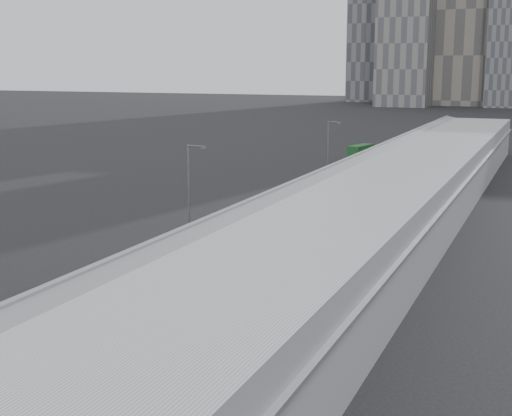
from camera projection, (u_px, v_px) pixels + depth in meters
The scene contains 16 objects.
sidewalk at pixel (346, 237), 71.29m from camera, with size 10.00×170.00×0.12m, color gray.
lane_line at pixel (250, 229), 75.32m from camera, with size 0.12×160.00×0.02m, color gold.
depot at pixel (387, 206), 69.09m from camera, with size 12.45×160.40×7.20m.
bus_1 at pixel (78, 328), 42.25m from camera, with size 3.60×12.97×3.74m.
bus_2 at pixel (195, 267), 54.83m from camera, with size 2.96×13.35×3.89m.
bus_3 at pixel (264, 229), 67.82m from camera, with size 3.54×13.62×3.94m.
bus_4 at pixel (297, 207), 78.96m from camera, with size 3.04×12.99×3.77m.
bus_5 at pixel (344, 184), 93.29m from camera, with size 4.06×14.13×4.07m.
bus_6 at pixel (372, 170), 106.41m from camera, with size 3.66×13.68×3.95m.
tree_1 at pixel (235, 244), 54.67m from camera, with size 2.64×2.64×4.77m.
tree_2 at pixel (328, 198), 74.41m from camera, with size 1.35×1.35×4.09m.
tree_3 at pixel (374, 172), 95.08m from camera, with size 2.46×2.46×4.22m.
street_lamp_near at pixel (190, 186), 69.50m from camera, with size 2.04×0.22×9.44m.
street_lamp_far at pixel (329, 144), 110.61m from camera, with size 2.04×0.22×8.58m.
shipping_container at pixel (361, 153), 130.35m from camera, with size 2.20×6.54×2.79m, color #14431A.
suv at pixel (385, 146), 146.20m from camera, with size 2.71×5.88×1.63m, color black.
Camera 1 is at (27.71, -12.39, 16.82)m, focal length 50.00 mm.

